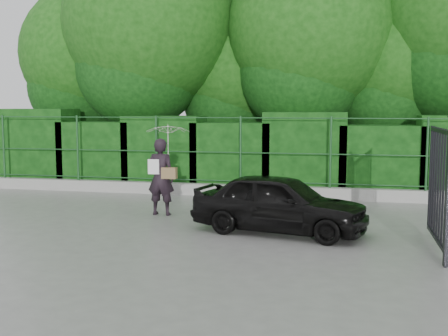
# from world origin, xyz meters

# --- Properties ---
(ground) EXTENTS (80.00, 80.00, 0.00)m
(ground) POSITION_xyz_m (0.00, 0.00, 0.00)
(ground) COLOR gray
(kerb) EXTENTS (14.00, 0.25, 0.30)m
(kerb) POSITION_xyz_m (0.00, 4.50, 0.15)
(kerb) COLOR #9E9E99
(kerb) RESTS_ON ground
(fence) EXTENTS (14.13, 0.06, 1.80)m
(fence) POSITION_xyz_m (0.22, 4.50, 1.20)
(fence) COLOR #1B4721
(fence) RESTS_ON kerb
(hedge) EXTENTS (14.20, 1.20, 2.27)m
(hedge) POSITION_xyz_m (-0.06, 5.50, 1.03)
(hedge) COLOR black
(hedge) RESTS_ON ground
(trees) EXTENTS (17.10, 6.15, 8.08)m
(trees) POSITION_xyz_m (1.14, 7.74, 4.62)
(trees) COLOR black
(trees) RESTS_ON ground
(gate) EXTENTS (0.22, 2.33, 2.36)m
(gate) POSITION_xyz_m (4.60, -0.72, 1.19)
(gate) COLOR black
(gate) RESTS_ON ground
(woman) EXTENTS (0.93, 0.95, 1.97)m
(woman) POSITION_xyz_m (-0.72, 1.70, 1.29)
(woman) COLOR black
(woman) RESTS_ON ground
(car) EXTENTS (3.48, 1.99, 1.11)m
(car) POSITION_xyz_m (1.90, 0.51, 0.56)
(car) COLOR black
(car) RESTS_ON ground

